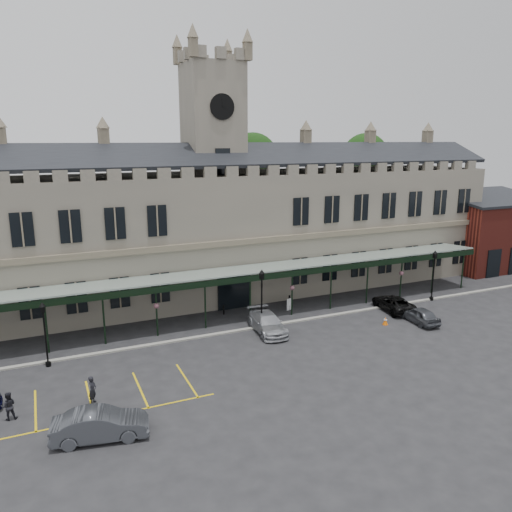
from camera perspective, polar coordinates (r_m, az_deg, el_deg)
name	(u,v)px	position (r m, az deg, el deg)	size (l,w,h in m)	color
ground	(289,353)	(37.04, 3.83, -11.04)	(140.00, 140.00, 0.00)	black
station_building	(215,230)	(49.19, -4.69, 2.94)	(60.00, 10.36, 17.30)	#666155
clock_tower	(214,162)	(48.54, -4.87, 10.70)	(5.60, 5.60, 24.80)	#666155
canopy	(249,294)	(42.50, -0.80, -4.31)	(50.00, 4.10, 4.30)	#8C9E93
brick_annex	(489,233)	(66.64, 25.12, 2.41)	(12.40, 8.36, 9.23)	maroon
kerb	(258,327)	(41.58, 0.28, -8.14)	(60.00, 0.40, 0.12)	gray
parking_markings	(91,403)	(32.20, -18.36, -15.68)	(16.00, 6.00, 0.01)	gold
tree_behind_mid	(253,160)	(59.85, -0.37, 10.92)	(6.00, 6.00, 16.00)	#332314
tree_behind_right	(365,158)	(67.83, 12.35, 10.89)	(6.00, 6.00, 16.00)	#332314
lamp_post_left	(45,329)	(36.84, -23.01, -7.66)	(0.44, 0.44, 4.62)	black
lamp_post_mid	(262,295)	(40.03, 0.66, -4.45)	(0.49, 0.49, 5.15)	black
lamp_post_right	(434,271)	(50.56, 19.64, -1.62)	(0.47, 0.47, 4.95)	black
traffic_cone	(385,321)	(43.56, 14.57, -7.20)	(0.42, 0.42, 0.67)	#EE6307
sign_board	(290,304)	(45.72, 3.85, -5.53)	(0.63, 0.20, 1.09)	black
bollard_left	(224,310)	(44.61, -3.72, -6.13)	(0.16, 0.16, 0.89)	black
bollard_right	(289,300)	(47.21, 3.84, -5.03)	(0.16, 0.16, 0.90)	black
car_left_b	(100,425)	(28.36, -17.38, -17.93)	(1.71, 4.91, 1.62)	#3E4146
car_taxi	(267,323)	(40.53, 1.32, -7.67)	(2.11, 5.20, 1.51)	#97999E
car_van	(393,303)	(47.16, 15.41, -5.22)	(2.24, 4.87, 1.35)	black
car_right_a	(419,315)	(44.73, 18.18, -6.42)	(1.61, 3.99, 1.36)	#3E4146
person_a	(93,390)	(31.78, -18.18, -14.33)	(0.62, 0.41, 1.71)	black
person_b	(9,406)	(31.88, -26.44, -15.11)	(0.79, 0.61, 1.62)	black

